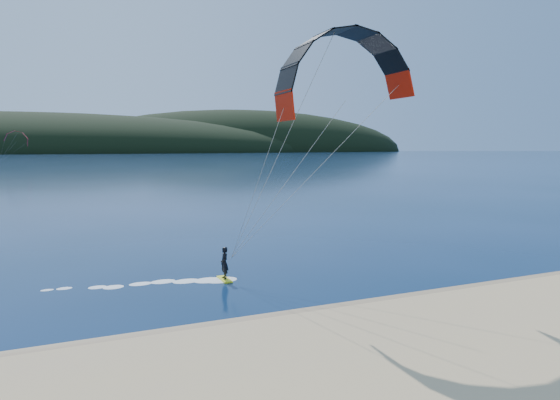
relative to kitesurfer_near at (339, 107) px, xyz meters
name	(u,v)px	position (x,y,z in m)	size (l,w,h in m)	color
ground	(304,369)	(-6.33, -8.77, -10.22)	(1800.00, 1800.00, 0.00)	#071E39
wet_sand	(260,325)	(-6.33, -4.27, -10.17)	(220.00, 2.50, 0.10)	#876A4E
headland	(83,153)	(-5.70, 736.51, -10.22)	(1200.00, 310.00, 140.00)	black
kitesurfer_near	(339,107)	(0.00, 0.00, 0.00)	(20.83, 6.89, 13.35)	yellow
kitesurfer_far	(16,142)	(-36.25, 198.07, -0.15)	(13.12, 5.88, 13.46)	yellow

